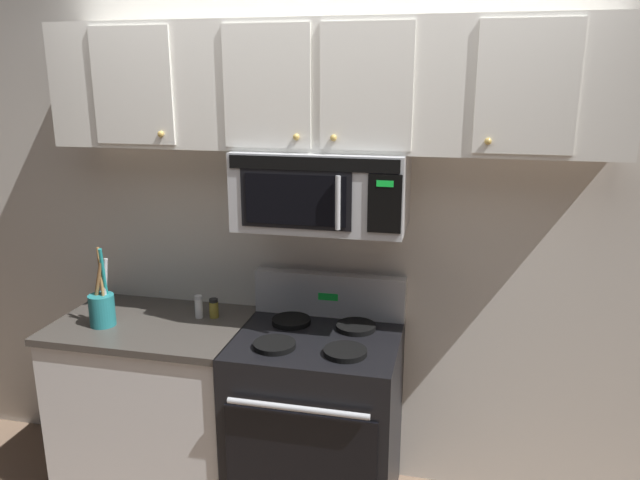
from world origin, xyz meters
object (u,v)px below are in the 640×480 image
Objects in this scene: stove_range at (317,420)px; salt_shaker at (199,307)px; over_range_microwave at (322,189)px; utensil_crock_teal at (102,307)px; spice_jar at (214,308)px.

stove_range is 0.80m from salt_shaker.
over_range_microwave is 6.58× the size of salt_shaker.
stove_range is 1.17m from utensil_crock_teal.
stove_range is 1.47× the size of over_range_microwave.
utensil_crock_teal is at bearing -168.91° from over_range_microwave.
over_range_microwave is at bearing 11.09° from utensil_crock_teal.
salt_shaker is at bearing 170.64° from stove_range.
spice_jar is (-0.56, 0.12, 0.48)m from stove_range.
utensil_crock_teal is 3.39× the size of salt_shaker.
over_range_microwave reaches higher than salt_shaker.
salt_shaker is at bearing -164.00° from spice_jar.
stove_range reaches higher than spice_jar.
stove_range is at bearing 4.82° from utensil_crock_teal.
salt_shaker is (-0.63, 0.10, 0.49)m from stove_range.
stove_range reaches higher than salt_shaker.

